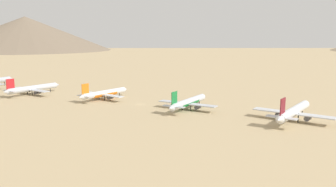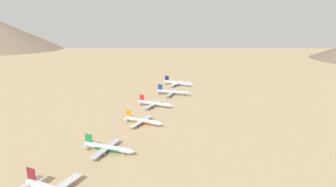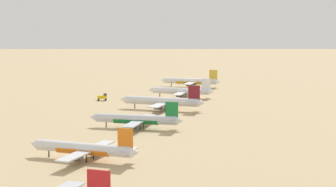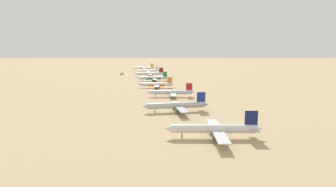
# 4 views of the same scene
# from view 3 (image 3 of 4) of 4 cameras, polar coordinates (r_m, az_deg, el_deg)

# --- Properties ---
(ground_plane) EXTENTS (2229.48, 2229.48, 0.00)m
(ground_plane) POSITION_cam_3_polar(r_m,az_deg,el_deg) (205.36, -5.08, -4.95)
(ground_plane) COLOR tan
(parked_jet_0) EXTENTS (41.73, 33.89, 12.04)m
(parked_jet_0) POSITION_cam_3_polar(r_m,az_deg,el_deg) (386.91, 2.31, 1.23)
(parked_jet_0) COLOR white
(parked_jet_0) RESTS_ON ground
(parked_jet_1) EXTENTS (39.67, 32.24, 11.44)m
(parked_jet_1) POSITION_cam_3_polar(r_m,az_deg,el_deg) (331.05, 1.36, 0.25)
(parked_jet_1) COLOR white
(parked_jet_1) RESTS_ON ground
(parked_jet_2) EXTENTS (44.45, 36.25, 12.82)m
(parked_jet_2) POSITION_cam_3_polar(r_m,az_deg,el_deg) (282.21, -0.54, -0.80)
(parked_jet_2) COLOR silver
(parked_jet_2) RESTS_ON ground
(parked_jet_3) EXTENTS (39.77, 32.25, 11.48)m
(parked_jet_3) POSITION_cam_3_polar(r_m,az_deg,el_deg) (232.21, -3.13, -2.60)
(parked_jet_3) COLOR silver
(parked_jet_3) RESTS_ON ground
(parked_jet_4) EXTENTS (38.32, 31.29, 11.06)m
(parked_jet_4) POSITION_cam_3_polar(r_m,az_deg,el_deg) (179.98, -8.37, -5.49)
(parked_jet_4) COLOR silver
(parked_jet_4) RESTS_ON ground
(service_truck) EXTENTS (5.66, 4.10, 3.90)m
(service_truck) POSITION_cam_3_polar(r_m,az_deg,el_deg) (320.72, -6.55, -0.32)
(service_truck) COLOR yellow
(service_truck) RESTS_ON ground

